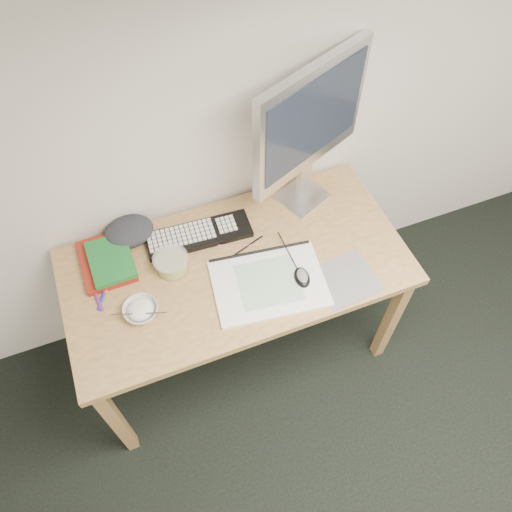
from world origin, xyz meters
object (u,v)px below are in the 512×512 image
(monitor, at_px, (310,123))
(keyboard, at_px, (199,235))
(desk, at_px, (237,275))
(sketchpad, at_px, (269,283))
(rice_bowl, at_px, (141,311))

(monitor, bearing_deg, keyboard, 162.08)
(desk, height_order, keyboard, keyboard)
(monitor, bearing_deg, sketchpad, -153.34)
(desk, bearing_deg, keyboard, 117.13)
(desk, height_order, monitor, monitor)
(desk, xyz_separation_m, sketchpad, (0.09, -0.13, 0.09))
(keyboard, height_order, monitor, monitor)
(monitor, height_order, rice_bowl, monitor)
(keyboard, bearing_deg, sketchpad, -56.50)
(desk, distance_m, monitor, 0.69)
(sketchpad, height_order, rice_bowl, rice_bowl)
(rice_bowl, bearing_deg, keyboard, 40.81)
(sketchpad, xyz_separation_m, keyboard, (-0.19, 0.33, 0.01))
(sketchpad, distance_m, monitor, 0.64)
(desk, height_order, sketchpad, sketchpad)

